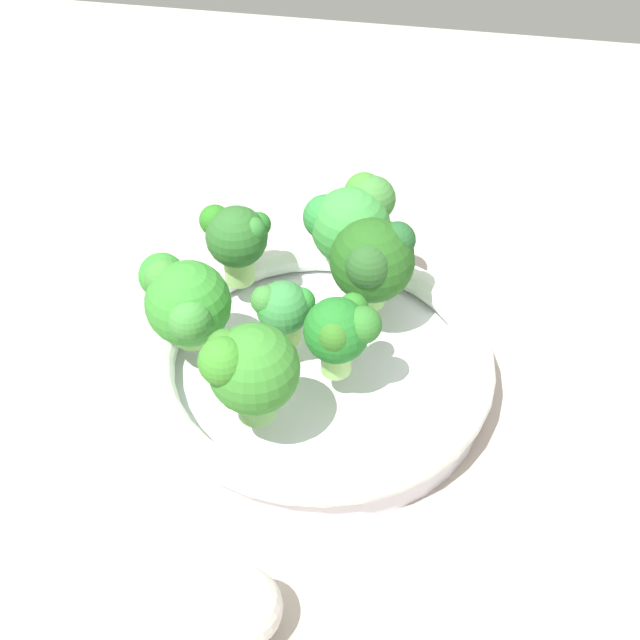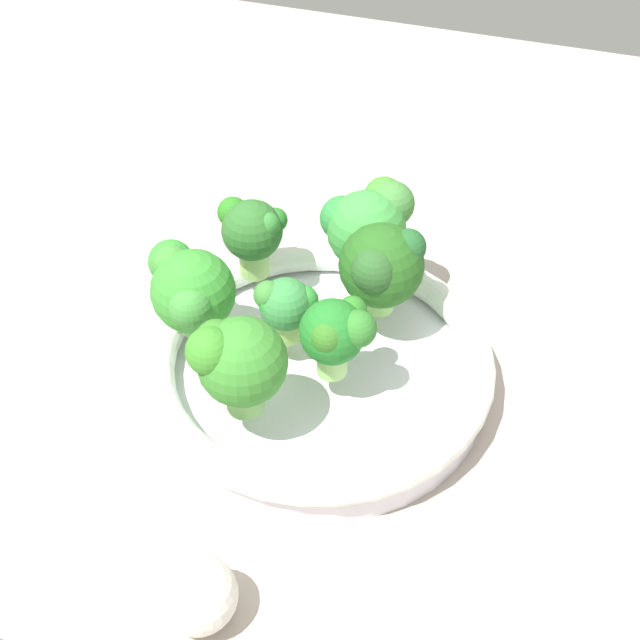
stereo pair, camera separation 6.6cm
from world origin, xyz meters
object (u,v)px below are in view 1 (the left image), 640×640
at_px(broccoli_floret_2, 341,329).
at_px(broccoli_floret_4, 351,220).
at_px(broccoli_floret_3, 184,301).
at_px(bowl, 320,367).
at_px(broccoli_floret_1, 237,237).
at_px(broccoli_floret_6, 249,369).
at_px(broccoli_floret_5, 373,258).
at_px(broccoli_floret_0, 282,309).
at_px(garlic_bulb, 242,607).

bearing_deg(broccoli_floret_2, broccoli_floret_4, 94.92).
bearing_deg(broccoli_floret_3, bowl, 3.52).
height_order(bowl, broccoli_floret_3, broccoli_floret_3).
xyz_separation_m(broccoli_floret_1, broccoli_floret_2, (0.10, -0.09, -0.00)).
relative_size(broccoli_floret_4, broccoli_floret_6, 1.00).
distance_m(bowl, broccoli_floret_2, 0.06).
height_order(broccoli_floret_2, broccoli_floret_4, broccoli_floret_4).
bearing_deg(broccoli_floret_5, broccoli_floret_1, 174.34).
relative_size(broccoli_floret_0, broccoli_floret_1, 0.75).
distance_m(broccoli_floret_6, garlic_bulb, 0.15).
distance_m(broccoli_floret_2, broccoli_floret_3, 0.12).
height_order(broccoli_floret_2, broccoli_floret_6, broccoli_floret_6).
bearing_deg(broccoli_floret_4, garlic_bulb, -93.76).
relative_size(bowl, broccoli_floret_3, 3.70).
bearing_deg(garlic_bulb, broccoli_floret_0, 94.63).
height_order(bowl, broccoli_floret_5, broccoli_floret_5).
xyz_separation_m(bowl, broccoli_floret_2, (0.02, -0.02, 0.06)).
distance_m(bowl, broccoli_floret_0, 0.06).
bearing_deg(broccoli_floret_5, broccoli_floret_0, -139.88).
xyz_separation_m(broccoli_floret_1, broccoli_floret_3, (-0.02, -0.08, -0.00)).
bearing_deg(broccoli_floret_6, broccoli_floret_0, 85.31).
relative_size(bowl, broccoli_floret_1, 3.89).
relative_size(broccoli_floret_2, broccoli_floret_5, 0.84).
bearing_deg(broccoli_floret_2, broccoli_floret_1, 138.29).
distance_m(broccoli_floret_0, broccoli_floret_1, 0.08).
height_order(broccoli_floret_4, broccoli_floret_6, same).
height_order(broccoli_floret_3, garlic_bulb, broccoli_floret_3).
bearing_deg(bowl, garlic_bulb, -93.31).
bearing_deg(broccoli_floret_6, broccoli_floret_2, 45.35).
height_order(bowl, broccoli_floret_0, broccoli_floret_0).
xyz_separation_m(broccoli_floret_2, broccoli_floret_6, (-0.05, -0.05, 0.01)).
height_order(broccoli_floret_0, broccoli_floret_6, broccoli_floret_6).
xyz_separation_m(bowl, broccoli_floret_3, (-0.10, -0.01, 0.06)).
bearing_deg(broccoli_floret_0, broccoli_floret_4, 67.56).
relative_size(broccoli_floret_3, garlic_bulb, 1.44).
height_order(broccoli_floret_1, broccoli_floret_5, broccoli_floret_5).
relative_size(broccoli_floret_5, broccoli_floret_6, 0.98).
height_order(bowl, broccoli_floret_1, broccoli_floret_1).
xyz_separation_m(broccoli_floret_4, broccoli_floret_6, (-0.04, -0.17, -0.00)).
xyz_separation_m(broccoli_floret_5, broccoli_floret_6, (-0.07, -0.13, 0.00)).
relative_size(broccoli_floret_0, broccoli_floret_5, 0.67).
distance_m(bowl, broccoli_floret_4, 0.12).
xyz_separation_m(broccoli_floret_3, garlic_bulb, (0.09, -0.20, -0.06)).
height_order(bowl, broccoli_floret_2, broccoli_floret_2).
bearing_deg(broccoli_floret_3, broccoli_floret_2, -5.02).
bearing_deg(broccoli_floret_5, broccoli_floret_6, -117.28).
height_order(broccoli_floret_1, broccoli_floret_3, same).
bearing_deg(bowl, broccoli_floret_6, -116.80).
xyz_separation_m(bowl, broccoli_floret_1, (-0.08, 0.07, 0.06)).
distance_m(bowl, broccoli_floret_6, 0.10).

